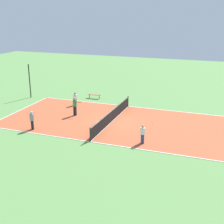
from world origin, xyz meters
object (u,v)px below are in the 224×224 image
object	(u,v)px
player_near_white	(143,133)
tennis_ball_far_baseline	(152,123)
player_far_white	(75,98)
fence_post_back_right	(30,81)
tennis_net	(112,115)
tennis_ball_midcourt	(72,108)
player_baseline_gray	(32,119)
bench	(94,95)
player_far_green	(75,105)

from	to	relation	value
player_near_white	tennis_ball_far_baseline	bearing A→B (deg)	-24.22
player_far_white	fence_post_back_right	world-z (taller)	fence_post_back_right
tennis_net	player_near_white	xyz separation A→B (m)	(-3.86, -3.88, 0.27)
tennis_ball_midcourt	tennis_net	bearing A→B (deg)	-112.26
tennis_net	tennis_ball_far_baseline	world-z (taller)	tennis_net
tennis_ball_far_baseline	tennis_ball_midcourt	bearing A→B (deg)	80.04
player_baseline_gray	fence_post_back_right	world-z (taller)	fence_post_back_right
tennis_net	tennis_ball_midcourt	bearing A→B (deg)	67.74
player_far_white	fence_post_back_right	distance (m)	6.51
fence_post_back_right	tennis_net	bearing A→B (deg)	-110.98
bench	tennis_net	bearing A→B (deg)	124.74
tennis_net	player_baseline_gray	xyz separation A→B (m)	(-4.23, 5.64, 0.35)
player_far_green	player_far_white	size ratio (longest dim) A/B	1.30
bench	fence_post_back_right	distance (m)	7.58
player_far_white	tennis_ball_far_baseline	distance (m)	9.50
bench	tennis_ball_midcourt	xyz separation A→B (m)	(-4.54, 0.54, -0.33)
player_far_green	player_near_white	bearing A→B (deg)	-25.30
player_far_white	tennis_ball_midcourt	xyz separation A→B (m)	(-1.27, -0.25, -0.74)
player_near_white	player_baseline_gray	distance (m)	9.53
player_far_white	tennis_ball_far_baseline	world-z (taller)	player_far_white
player_near_white	player_far_white	size ratio (longest dim) A/B	1.07
player_baseline_gray	tennis_ball_far_baseline	size ratio (longest dim) A/B	23.74
tennis_ball_far_baseline	fence_post_back_right	bearing A→B (deg)	75.65
tennis_net	tennis_ball_far_baseline	distance (m)	3.72
tennis_net	bench	xyz separation A→B (m)	(6.65, 4.61, -0.20)
tennis_net	player_far_white	distance (m)	6.37
bench	player_far_green	size ratio (longest dim) A/B	0.84
tennis_ball_far_baseline	player_far_green	bearing A→B (deg)	91.66
player_near_white	tennis_net	bearing A→B (deg)	17.89
bench	player_baseline_gray	size ratio (longest dim) A/B	0.94
tennis_net	tennis_ball_far_baseline	bearing A→B (deg)	-81.20
player_far_white	bench	bearing A→B (deg)	84.46
player_baseline_gray	bench	bearing A→B (deg)	-33.01
player_far_green	tennis_ball_far_baseline	bearing A→B (deg)	4.71
tennis_ball_far_baseline	player_near_white	bearing A→B (deg)	-176.97
tennis_net	player_far_white	bearing A→B (deg)	57.99
tennis_net	player_far_white	size ratio (longest dim) A/B	7.06
tennis_net	fence_post_back_right	world-z (taller)	fence_post_back_right
player_near_white	fence_post_back_right	xyz separation A→B (m)	(8.35, 15.58, 1.08)
tennis_ball_midcourt	fence_post_back_right	xyz separation A→B (m)	(2.38, 6.56, 1.88)
player_far_white	fence_post_back_right	size ratio (longest dim) A/B	0.36
player_far_white	player_baseline_gray	size ratio (longest dim) A/B	0.86
player_far_green	tennis_ball_far_baseline	size ratio (longest dim) A/B	26.62
tennis_net	bench	bearing A→B (deg)	34.74
player_near_white	player_far_white	distance (m)	11.76
bench	tennis_ball_midcourt	bearing A→B (deg)	83.24
player_far_green	tennis_ball_midcourt	distance (m)	2.38
bench	player_far_green	bearing A→B (deg)	96.36
bench	player_far_green	world-z (taller)	player_far_green
player_near_white	bench	bearing A→B (deg)	11.68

